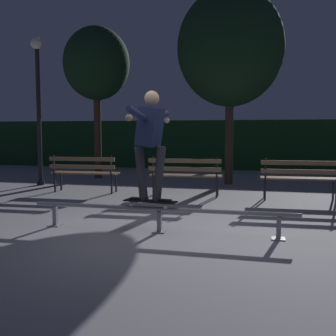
# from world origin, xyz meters

# --- Properties ---
(ground_plane) EXTENTS (90.00, 90.00, 0.00)m
(ground_plane) POSITION_xyz_m (0.00, 0.00, 0.00)
(ground_plane) COLOR gray
(hedge_backdrop) EXTENTS (24.00, 1.20, 1.86)m
(hedge_backdrop) POSITION_xyz_m (0.00, 10.31, 0.93)
(hedge_backdrop) COLOR #193D1E
(hedge_backdrop) RESTS_ON ground
(grind_rail) EXTENTS (3.88, 0.18, 0.36)m
(grind_rail) POSITION_xyz_m (0.00, 0.02, 0.28)
(grind_rail) COLOR gray
(grind_rail) RESTS_ON ground
(skateboard) EXTENTS (0.80, 0.30, 0.09)m
(skateboard) POSITION_xyz_m (-0.13, 0.02, 0.44)
(skateboard) COLOR black
(skateboard) RESTS_ON grind_rail
(skateboarder) EXTENTS (0.63, 1.40, 1.56)m
(skateboarder) POSITION_xyz_m (-0.13, 0.02, 1.37)
(skateboarder) COLOR black
(skateboarder) RESTS_ON skateboard
(park_bench_leftmost) EXTENTS (1.62, 0.48, 0.88)m
(park_bench_leftmost) POSITION_xyz_m (-2.69, 3.24, 0.54)
(park_bench_leftmost) COLOR black
(park_bench_leftmost) RESTS_ON ground
(park_bench_left_center) EXTENTS (1.62, 0.48, 0.88)m
(park_bench_left_center) POSITION_xyz_m (-0.26, 3.24, 0.54)
(park_bench_left_center) COLOR black
(park_bench_left_center) RESTS_ON ground
(park_bench_right_center) EXTENTS (1.62, 0.48, 0.88)m
(park_bench_right_center) POSITION_xyz_m (2.16, 3.24, 0.54)
(park_bench_right_center) COLOR black
(park_bench_right_center) RESTS_ON ground
(tree_behind_benches) EXTENTS (2.83, 2.83, 5.23)m
(tree_behind_benches) POSITION_xyz_m (0.48, 5.62, 3.65)
(tree_behind_benches) COLOR #3D2D23
(tree_behind_benches) RESTS_ON ground
(tree_far_left) EXTENTS (2.00, 2.00, 4.60)m
(tree_far_left) POSITION_xyz_m (-3.59, 6.13, 3.46)
(tree_far_left) COLOR #3D2D23
(tree_far_left) RESTS_ON ground
(lamp_post_left) EXTENTS (0.32, 0.32, 3.90)m
(lamp_post_left) POSITION_xyz_m (-4.44, 4.24, 2.48)
(lamp_post_left) COLOR black
(lamp_post_left) RESTS_ON ground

